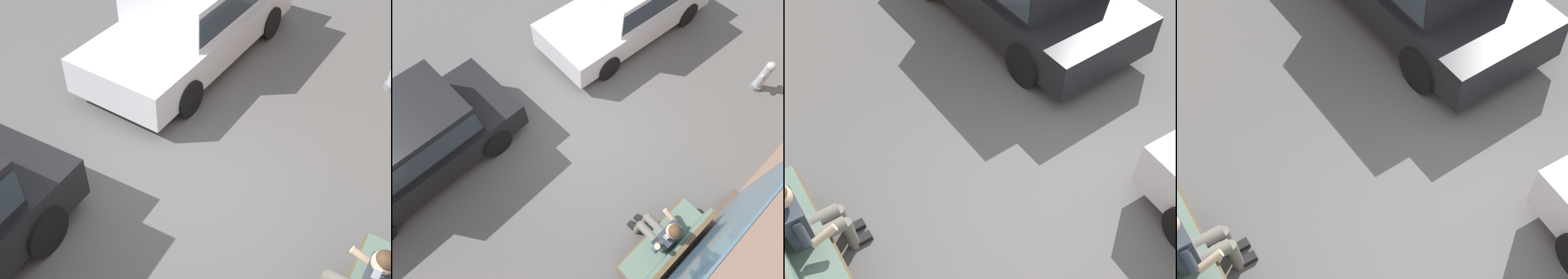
# 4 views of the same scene
# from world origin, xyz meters

# --- Properties ---
(ground_plane) EXTENTS (60.00, 60.00, 0.00)m
(ground_plane) POSITION_xyz_m (0.00, 0.00, 0.00)
(ground_plane) COLOR #565451
(person_on_phone) EXTENTS (0.73, 0.74, 1.33)m
(person_on_phone) POSITION_xyz_m (0.84, 2.67, 0.69)
(person_on_phone) COLOR #6B665B
(person_on_phone) RESTS_ON ground_plane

